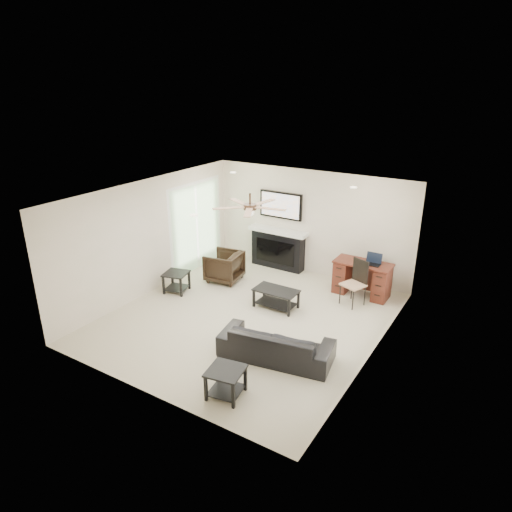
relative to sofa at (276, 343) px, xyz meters
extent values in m
plane|color=beige|center=(-1.15, 0.92, -0.28)|extent=(5.50, 5.50, 0.00)
cube|color=white|center=(-1.15, 0.92, 2.22)|extent=(5.00, 5.50, 0.04)
cube|color=beige|center=(-1.15, 3.67, 0.97)|extent=(5.00, 0.04, 2.50)
cube|color=beige|center=(-1.15, -1.83, 0.97)|extent=(5.00, 0.04, 2.50)
cube|color=beige|center=(-3.65, 0.92, 0.97)|extent=(0.04, 5.50, 2.50)
cube|color=beige|center=(1.35, 0.92, 0.97)|extent=(0.04, 5.50, 2.50)
cube|color=silver|center=(1.30, 1.02, 0.95)|extent=(0.04, 5.10, 2.40)
cube|color=#93BC89|center=(-3.62, 2.47, 0.77)|extent=(0.04, 1.80, 2.10)
cylinder|color=#382619|center=(-1.15, 1.02, 1.97)|extent=(1.40, 1.40, 0.30)
imported|color=black|center=(0.00, 0.00, 0.00)|extent=(2.01, 1.06, 0.56)
imported|color=black|center=(-2.60, 2.15, 0.07)|extent=(0.87, 0.85, 0.70)
cube|color=black|center=(-0.90, 1.60, -0.08)|extent=(0.90, 0.50, 0.40)
cube|color=black|center=(-0.15, -1.25, -0.05)|extent=(0.60, 0.60, 0.45)
cube|color=black|center=(-3.15, 1.10, -0.05)|extent=(0.61, 0.61, 0.45)
cube|color=black|center=(-1.93, 3.50, 0.68)|extent=(1.52, 0.34, 1.91)
cube|color=#401B10|center=(0.39, 3.10, 0.10)|extent=(1.22, 0.56, 0.76)
cube|color=black|center=(0.39, 2.55, 0.21)|extent=(0.55, 0.56, 0.97)
cube|color=black|center=(0.59, 3.08, 0.60)|extent=(0.33, 0.24, 0.23)
camera|label=1|loc=(3.18, -5.79, 4.16)|focal=32.00mm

